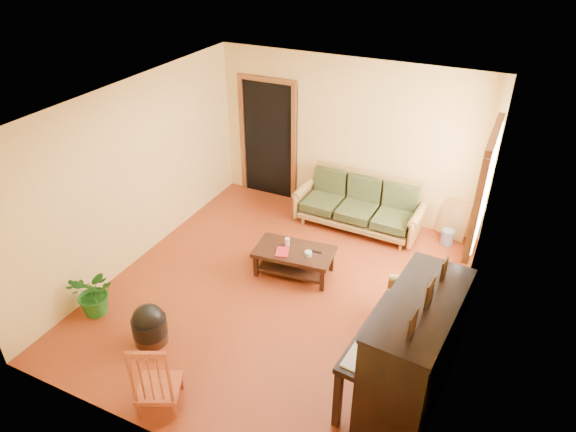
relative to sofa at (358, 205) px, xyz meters
The scene contains 16 objects.
floor 2.10m from the sofa, 100.93° to the right, with size 5.00×5.00×0.00m, color #601F0C.
doorway 1.99m from the sofa, 166.00° to the left, with size 1.08×0.16×2.05m, color black.
window 2.23m from the sofa, 21.61° to the right, with size 0.12×1.36×1.46m, color white.
sofa is the anchor object (origin of this frame).
coffee_table 1.62m from the sofa, 104.44° to the right, with size 1.09×0.59×0.40m, color black.
armchair 2.37m from the sofa, 55.65° to the right, with size 0.72×0.76×0.76m, color olive.
piano 3.45m from the sofa, 62.34° to the right, with size 0.89×1.52×1.34m, color black.
footstool 3.78m from the sofa, 111.41° to the right, with size 0.41×0.41×0.39m, color black.
red_chair 4.25m from the sofa, 99.61° to the right, with size 0.42×0.46×0.91m, color #973A1B.
leaning_frame 1.48m from the sofa, 14.93° to the left, with size 0.50×0.11×0.67m, color #C58B41.
ceramic_crock 1.46m from the sofa, ahead, with size 0.19×0.19×0.24m, color #2F458E.
potted_plant 4.11m from the sofa, 124.20° to the right, with size 0.58×0.50×0.64m, color #1B5919.
book 1.82m from the sofa, 109.48° to the right, with size 0.18×0.24×0.02m, color #A31523.
candle 1.58m from the sofa, 109.91° to the right, with size 0.07×0.07×0.11m, color silver.
glass_jar 1.60m from the sofa, 96.06° to the right, with size 0.10×0.10×0.07m, color silver.
remote 1.47m from the sofa, 94.04° to the right, with size 0.15×0.04×0.01m, color black.
Camera 1 is at (2.44, -4.87, 4.45)m, focal length 32.00 mm.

